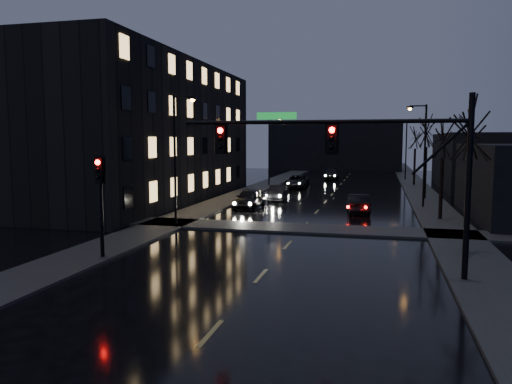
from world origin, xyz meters
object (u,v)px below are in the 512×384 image
Objects in this scene: oncoming_car_c at (297,181)px; oncoming_car_d at (331,174)px; oncoming_car_b at (278,193)px; oncoming_car_a at (250,198)px; lead_car at (358,203)px.

oncoming_car_c is 1.01× the size of oncoming_car_d.
oncoming_car_b is 24.85m from oncoming_car_d.
oncoming_car_a is 5.71m from oncoming_car_b.
lead_car is (7.18, -5.96, 0.03)m from oncoming_car_b.
oncoming_car_b is 0.96× the size of lead_car.
lead_car reaches higher than oncoming_car_b.
oncoming_car_d reaches higher than lead_car.
oncoming_car_a reaches higher than lead_car.
oncoming_car_c is (-0.19, 11.82, 0.04)m from oncoming_car_b.
oncoming_car_d reaches higher than oncoming_car_b.
oncoming_car_c reaches higher than lead_car.
oncoming_car_c is (0.90, 17.43, -0.07)m from oncoming_car_a.
oncoming_car_a is 1.08× the size of lead_car.
oncoming_car_d is at bearing 76.25° from oncoming_car_c.
oncoming_car_c is at bearing 88.49° from oncoming_car_b.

